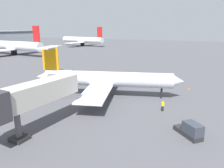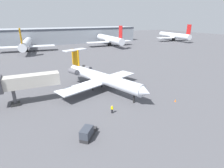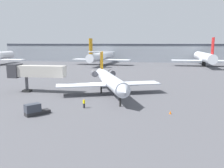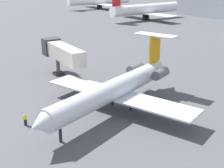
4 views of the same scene
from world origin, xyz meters
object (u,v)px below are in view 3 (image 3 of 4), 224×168
object	(u,v)px
parked_airliner_centre	(101,57)
ground_crew_marshaller	(84,103)
parked_airliner_east_mid	(204,57)
baggage_tug_lead	(35,110)
traffic_cone_near	(170,112)
jet_bridge	(33,72)
regional_jet	(109,79)

from	to	relation	value
parked_airliner_centre	ground_crew_marshaller	bearing A→B (deg)	-82.50
parked_airliner_east_mid	baggage_tug_lead	bearing A→B (deg)	-118.26
ground_crew_marshaller	parked_airliner_centre	bearing A→B (deg)	97.50
baggage_tug_lead	traffic_cone_near	world-z (taller)	baggage_tug_lead
jet_bridge	parked_airliner_centre	world-z (taller)	parked_airliner_centre
ground_crew_marshaller	parked_airliner_centre	world-z (taller)	parked_airliner_centre
parked_airliner_east_mid	regional_jet	bearing A→B (deg)	-118.04
jet_bridge	parked_airliner_centre	size ratio (longest dim) A/B	0.38
jet_bridge	parked_airliner_east_mid	bearing A→B (deg)	51.70
traffic_cone_near	parked_airliner_centre	size ratio (longest dim) A/B	0.02
baggage_tug_lead	ground_crew_marshaller	bearing A→B (deg)	36.75
baggage_tug_lead	jet_bridge	bearing A→B (deg)	114.95
jet_bridge	traffic_cone_near	bearing A→B (deg)	-25.44
parked_airliner_centre	baggage_tug_lead	bearing A→B (deg)	-87.34
jet_bridge	ground_crew_marshaller	size ratio (longest dim) A/B	8.08
traffic_cone_near	baggage_tug_lead	bearing A→B (deg)	-171.36
ground_crew_marshaller	parked_airliner_centre	size ratio (longest dim) A/B	0.05
ground_crew_marshaller	traffic_cone_near	bearing A→B (deg)	-6.96
ground_crew_marshaller	baggage_tug_lead	size ratio (longest dim) A/B	0.43
jet_bridge	baggage_tug_lead	bearing A→B (deg)	-65.05
jet_bridge	ground_crew_marshaller	world-z (taller)	jet_bridge
regional_jet	baggage_tug_lead	world-z (taller)	regional_jet
ground_crew_marshaller	parked_airliner_east_mid	bearing A→B (deg)	64.01
parked_airliner_centre	traffic_cone_near	bearing A→B (deg)	-73.10
regional_jet	ground_crew_marshaller	bearing A→B (deg)	-102.97
regional_jet	traffic_cone_near	xyz separation A→B (m)	(12.14, -14.14, -3.14)
baggage_tug_lead	traffic_cone_near	distance (m)	22.14
regional_jet	jet_bridge	bearing A→B (deg)	179.47
regional_jet	ground_crew_marshaller	world-z (taller)	regional_jet
baggage_tug_lead	parked_airliner_centre	xyz separation A→B (m)	(-4.12, 88.91, 3.45)
jet_bridge	traffic_cone_near	distance (m)	33.63
traffic_cone_near	parked_airliner_east_mid	xyz separation A→B (m)	(25.31, 84.45, 4.16)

